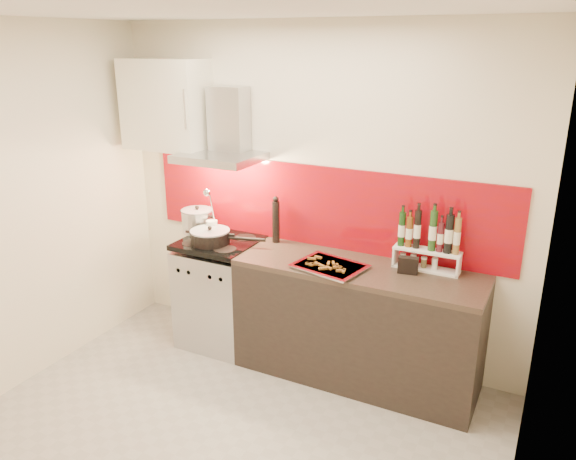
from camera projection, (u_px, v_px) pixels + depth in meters
The scene contains 17 objects.
floor at pixel (221, 441), 3.61m from camera, with size 3.40×3.40×0.00m, color #9E9991.
ceiling at pixel (201, 7), 2.77m from camera, with size 3.40×2.80×0.02m, color white.
back_wall at pixel (314, 195), 4.37m from camera, with size 3.40×0.02×2.60m, color silver.
left_wall at pixel (10, 213), 3.92m from camera, with size 0.02×2.80×2.60m, color silver.
right_wall at pixel (535, 316), 2.46m from camera, with size 0.02×2.80×2.60m, color silver.
backsplash at pixel (319, 206), 4.36m from camera, with size 3.00×0.02×0.64m, color maroon.
range_stove at pixel (221, 293), 4.69m from camera, with size 0.60×0.60×0.91m.
counter at pixel (357, 323), 4.18m from camera, with size 1.80×0.60×0.90m.
range_hood at pixel (225, 135), 4.39m from camera, with size 0.62×0.50×0.61m.
upper_cabinet at pixel (166, 105), 4.55m from camera, with size 0.70×0.35×0.72m, color white.
stock_pot at pixel (198, 221), 4.71m from camera, with size 0.27×0.27×0.23m.
saute_pan at pixel (211, 237), 4.46m from camera, with size 0.60×0.32×0.15m.
utensil_jar at pixel (211, 224), 4.57m from camera, with size 0.09×0.14×0.44m.
pepper_mill at pixel (276, 220), 4.47m from camera, with size 0.06×0.06×0.38m.
step_shelf at pixel (428, 243), 3.92m from camera, with size 0.47×0.13×0.44m.
caddy_box at pixel (408, 265), 3.91m from camera, with size 0.14×0.06×0.12m, color black.
baking_tray at pixel (329, 266), 4.01m from camera, with size 0.54×0.46×0.03m.
Camera 1 is at (1.73, -2.46, 2.45)m, focal length 35.00 mm.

